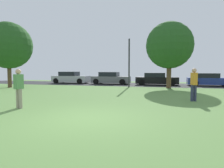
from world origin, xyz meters
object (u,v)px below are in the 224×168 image
Objects in this scene: parked_car_black at (157,79)px; parked_car_silver at (71,78)px; street_lamp_post at (129,63)px; person_walking at (19,87)px; maple_tree_near at (169,45)px; parked_car_blue at (209,80)px; birch_tree_lone at (8,46)px; person_bystander at (194,83)px; parked_car_grey at (111,79)px.

parked_car_silver is at bearing 179.39° from parked_car_black.
person_walking is at bearing -102.27° from street_lamp_post.
person_walking is at bearing -118.26° from maple_tree_near.
person_walking is 18.04m from parked_car_blue.
birch_tree_lone is at bearing -159.13° from parked_car_blue.
person_bystander is at bearing -81.63° from maple_tree_near.
parked_car_black is at bearing -5.71° from person_walking.
parked_car_blue is (2.91, 11.14, -0.32)m from person_bystander.
person_walking is 0.36× the size of street_lamp_post.
street_lamp_post reaches higher than parked_car_blue.
birch_tree_lone reaches higher than parked_car_silver.
person_walking reaches higher than parked_car_blue.
birch_tree_lone reaches higher than street_lamp_post.
street_lamp_post is (2.83, -3.64, 1.61)m from parked_car_grey.
parked_car_grey is 4.88m from street_lamp_post.
parked_car_silver reaches higher than parked_car_black.
street_lamp_post reaches higher than person_bystander.
parked_car_blue is at bearing 20.87° from birch_tree_lone.
parked_car_grey is (-6.41, 3.70, -3.11)m from maple_tree_near.
parked_car_blue is at bearing 26.11° from street_lamp_post.
parked_car_black is at bearing 108.00° from maple_tree_near.
birch_tree_lone is at bearing 55.55° from person_bystander.
person_bystander reaches higher than parked_car_black.
parked_car_silver is at bearing 161.74° from maple_tree_near.
person_bystander is at bearing -49.39° from person_walking.
person_walking reaches higher than parked_car_black.
parked_car_silver is (-5.58, 15.06, -0.22)m from person_walking.
person_walking is at bearing -88.56° from parked_car_grey.
parked_car_grey is 0.98× the size of parked_car_black.
street_lamp_post is at bearing -52.14° from parked_car_grey.
birch_tree_lone is 1.03× the size of maple_tree_near.
parked_car_blue is 8.59m from street_lamp_post.
birch_tree_lone is at bearing -163.13° from street_lamp_post.
parked_car_black is (12.96, 6.88, -3.22)m from birch_tree_lone.
parked_car_grey is (7.76, 6.85, -3.19)m from birch_tree_lone.
parked_car_blue is (5.20, 0.04, -0.02)m from parked_car_black.
maple_tree_near is 1.30× the size of parked_car_black.
person_bystander is at bearing -55.89° from parked_car_grey.
street_lamp_post is (-4.67, 7.43, 1.33)m from person_bystander.
person_walking reaches higher than parked_car_silver.
parked_car_silver is 10.41m from parked_car_black.
birch_tree_lone is 3.71× the size of person_walking.
maple_tree_near is 6.33m from parked_car_blue.
parked_car_blue is at bearing 0.38° from parked_car_grey.
person_bystander is 0.37× the size of parked_car_black.
person_walking is 0.37× the size of parked_car_grey.
maple_tree_near reaches higher than street_lamp_post.
birch_tree_lone is 15.02m from parked_car_black.
maple_tree_near reaches higher than parked_car_grey.
person_bystander reaches higher than parked_car_grey.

